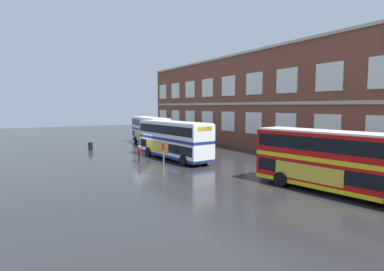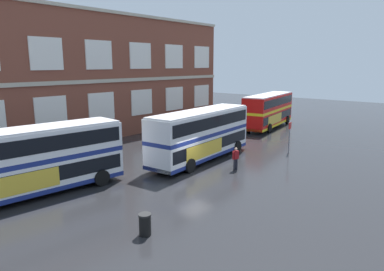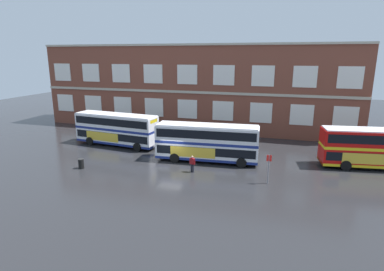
{
  "view_description": "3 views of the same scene",
  "coord_description": "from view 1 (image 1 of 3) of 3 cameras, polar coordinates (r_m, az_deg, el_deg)",
  "views": [
    {
      "loc": [
        32.92,
        -13.44,
        5.69
      ],
      "look_at": [
        5.7,
        2.88,
        2.7
      ],
      "focal_mm": 29.08,
      "sensor_mm": 36.0,
      "label": 1
    },
    {
      "loc": [
        -18.31,
        -15.36,
        7.71
      ],
      "look_at": [
        1.53,
        1.21,
        2.43
      ],
      "focal_mm": 32.9,
      "sensor_mm": 36.0,
      "label": 2
    },
    {
      "loc": [
        11.56,
        -30.04,
        11.32
      ],
      "look_at": [
        2.24,
        0.32,
        3.18
      ],
      "focal_mm": 29.54,
      "sensor_mm": 36.0,
      "label": 3
    }
  ],
  "objects": [
    {
      "name": "ground_plane",
      "position": [
        36.8,
        -5.76,
        -3.53
      ],
      "size": [
        120.0,
        120.0,
        0.0
      ],
      "primitive_type": "plane",
      "color": "#232326"
    },
    {
      "name": "brick_terminal_building",
      "position": [
        47.48,
        10.55,
        6.03
      ],
      "size": [
        48.2,
        8.19,
        12.88
      ],
      "color": "brown",
      "rests_on": "ground"
    },
    {
      "name": "double_decker_near",
      "position": [
        45.93,
        -7.73,
        0.92
      ],
      "size": [
        11.21,
        3.72,
        4.07
      ],
      "color": "silver",
      "rests_on": "ground"
    },
    {
      "name": "double_decker_middle",
      "position": [
        33.4,
        -3.46,
        -0.71
      ],
      "size": [
        11.17,
        3.51,
        4.07
      ],
      "color": "silver",
      "rests_on": "ground"
    },
    {
      "name": "double_decker_far",
      "position": [
        22.36,
        24.97,
        -4.23
      ],
      "size": [
        11.26,
        4.2,
        4.07
      ],
      "color": "red",
      "rests_on": "ground"
    },
    {
      "name": "waiting_passenger",
      "position": [
        32.52,
        -9.66,
        -3.1
      ],
      "size": [
        0.64,
        0.33,
        1.7
      ],
      "color": "black",
      "rests_on": "ground"
    },
    {
      "name": "bus_stand_flag",
      "position": [
        25.41,
        -5.25,
        -3.81
      ],
      "size": [
        0.44,
        0.1,
        2.7
      ],
      "color": "slate",
      "rests_on": "ground"
    },
    {
      "name": "station_litter_bin",
      "position": [
        42.53,
        -18.13,
        -1.86
      ],
      "size": [
        0.6,
        0.6,
        1.03
      ],
      "color": "black",
      "rests_on": "ground"
    }
  ]
}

